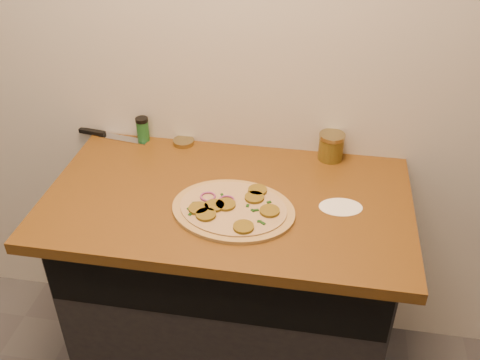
% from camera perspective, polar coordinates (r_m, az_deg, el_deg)
% --- Properties ---
extents(cabinet, '(1.10, 0.60, 0.86)m').
position_cam_1_polar(cabinet, '(2.09, -1.00, -11.62)').
color(cabinet, black).
rests_on(cabinet, ground).
extents(countertop, '(1.20, 0.70, 0.04)m').
position_cam_1_polar(countertop, '(1.77, -1.32, -2.14)').
color(countertop, brown).
rests_on(countertop, cabinet).
extents(pizza, '(0.43, 0.43, 0.03)m').
position_cam_1_polar(pizza, '(1.69, -0.75, -3.10)').
color(pizza, tan).
rests_on(pizza, countertop).
extents(chefs_knife, '(0.29, 0.07, 0.02)m').
position_cam_1_polar(chefs_knife, '(2.15, -14.02, 4.67)').
color(chefs_knife, '#B7BAC1').
rests_on(chefs_knife, countertop).
extents(mason_jar_lid, '(0.09, 0.09, 0.02)m').
position_cam_1_polar(mason_jar_lid, '(2.05, -6.03, 4.07)').
color(mason_jar_lid, '#968757').
rests_on(mason_jar_lid, countertop).
extents(salsa_jar, '(0.09, 0.09, 0.10)m').
position_cam_1_polar(salsa_jar, '(1.95, 9.69, 3.56)').
color(salsa_jar, maroon).
rests_on(salsa_jar, countertop).
extents(spice_shaker, '(0.05, 0.05, 0.10)m').
position_cam_1_polar(spice_shaker, '(2.07, -10.34, 5.35)').
color(spice_shaker, '#1D5C27').
rests_on(spice_shaker, countertop).
extents(flour_spill, '(0.16, 0.16, 0.00)m').
position_cam_1_polar(flour_spill, '(1.74, 10.69, -2.85)').
color(flour_spill, white).
rests_on(flour_spill, countertop).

